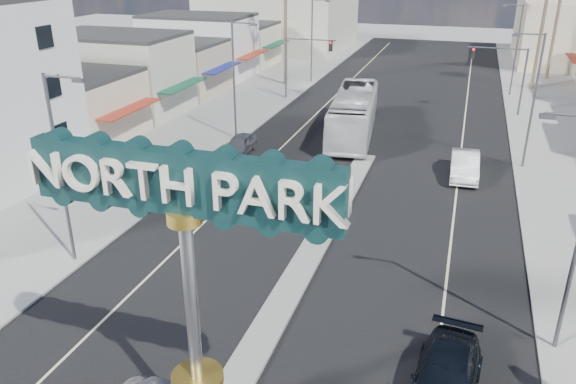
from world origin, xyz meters
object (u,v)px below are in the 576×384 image
Objects in this scene: streetlight_l_mid at (236,75)px; traffic_signal_left at (304,56)px; streetlight_r_mid at (532,95)px; car_parked_right at (465,165)px; gateway_sign at (189,274)px; car_parked_left at (239,145)px; city_bus at (354,114)px; streetlight_l_near at (61,162)px; streetlight_l_far at (313,37)px; streetlight_r_far at (515,46)px; suv_right at (445,380)px; streetlight_r_near at (576,227)px; traffic_signal_right at (503,67)px.

traffic_signal_left is at bearing 84.90° from streetlight_l_mid.
car_parked_right is at bearing -141.07° from streetlight_r_mid.
gateway_sign reaches higher than car_parked_left.
gateway_sign reaches higher than city_bus.
streetlight_l_far is at bearing 90.00° from streetlight_l_near.
gateway_sign reaches higher than streetlight_r_far.
streetlight_l_mid is 1.00× the size of streetlight_r_far.
streetlight_l_far is 1.74× the size of suv_right.
streetlight_r_near is 1.80× the size of car_parked_right.
traffic_signal_left is 8.14m from streetlight_l_far.
gateway_sign is at bearing -78.22° from streetlight_l_far.
gateway_sign is 1.77× the size of suv_right.
streetlight_r_near is 20.00m from streetlight_r_mid.
streetlight_l_far is 1.00× the size of streetlight_r_far.
gateway_sign is at bearing -92.85° from city_bus.
streetlight_r_near is (1.25, -33.99, 0.79)m from traffic_signal_right.
gateway_sign is at bearing -107.04° from car_parked_right.
streetlight_r_near is at bearing -43.79° from streetlight_l_mid.
streetlight_l_mid is at bearing -162.68° from city_bus.
traffic_signal_left is 41.27m from suv_right.
car_parked_left is at bearing 139.12° from streetlight_r_near.
streetlight_l_mid is 17.99m from car_parked_right.
streetlight_l_near is at bearing 180.00° from streetlight_r_near.
streetlight_l_mid reaches higher than traffic_signal_right.
traffic_signal_left is at bearing 118.49° from city_bus.
gateway_sign reaches higher than streetlight_l_far.
streetlight_r_mid reaches higher than traffic_signal_left.
city_bus is (8.43, 3.72, -3.25)m from streetlight_l_mid.
traffic_signal_left is 0.67× the size of streetlight_r_near.
traffic_signal_left is 0.67× the size of streetlight_r_far.
streetlight_l_far is 46.90m from streetlight_r_near.
streetlight_l_mid and streetlight_l_far have the same top height.
streetlight_r_far is at bearing 90.00° from streetlight_r_mid.
gateway_sign is 43.04m from traffic_signal_right.
gateway_sign is 51.10m from streetlight_r_far.
car_parked_left is (-9.00, 24.85, -5.24)m from gateway_sign.
traffic_signal_right is 1.20× the size of car_parked_right.
traffic_signal_right is 34.03m from streetlight_r_near.
gateway_sign reaches higher than streetlight_l_near.
traffic_signal_right is at bearing 80.13° from car_parked_right.
streetlight_r_far is at bearing 22.20° from traffic_signal_left.
car_parked_left is at bearing -86.74° from streetlight_l_far.
car_parked_left is at bearing -170.72° from streetlight_r_mid.
streetlight_r_mid is 0.69× the size of city_bus.
car_parked_left is 9.89m from city_bus.
streetlight_r_near is (20.87, -20.00, 0.00)m from streetlight_l_mid.
streetlight_l_near is 1.00× the size of streetlight_r_near.
streetlight_l_near reaches higher than suv_right.
suv_right is (6.80, 4.13, -5.18)m from gateway_sign.
gateway_sign reaches higher than car_parked_right.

